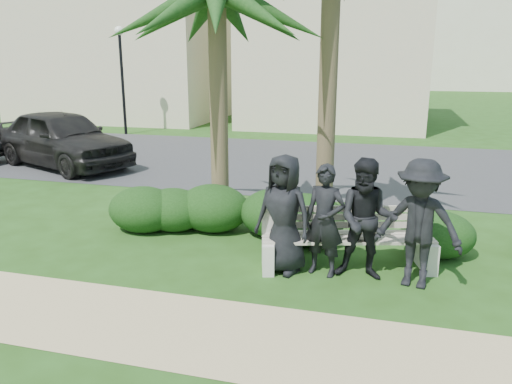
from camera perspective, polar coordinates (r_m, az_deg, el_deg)
ground at (r=7.41m, az=1.11°, el=-9.14°), size 160.00×160.00×0.00m
footpath at (r=5.87m, az=-3.33°, el=-16.06°), size 30.00×1.60×0.01m
asphalt_street at (r=14.96m, az=8.57°, el=3.13°), size 160.00×8.00×0.01m
stucco_bldg_left at (r=28.10m, az=-14.47°, el=15.81°), size 10.40×8.40×7.30m
stucco_bldg_right at (r=24.71m, az=9.38°, el=16.25°), size 8.40×8.40×7.30m
street_lamp at (r=21.39m, az=-15.16°, el=14.24°), size 0.36×0.36×4.29m
park_bench at (r=7.52m, az=10.48°, el=-5.75°), size 2.67×1.23×0.88m
man_a at (r=7.18m, az=3.19°, el=-2.54°), size 0.97×0.77×1.74m
man_b at (r=7.14m, az=7.84°, el=-3.26°), size 0.67×0.52×1.62m
man_c at (r=7.10m, az=12.55°, el=-3.11°), size 0.85×0.66×1.73m
man_d at (r=7.03m, az=18.13°, el=-3.50°), size 1.26×0.88×1.78m
hedge_a at (r=9.25m, az=-12.75°, el=-1.79°), size 1.28×1.06×0.83m
hedge_b at (r=9.20m, az=-9.43°, el=-1.87°), size 1.21×1.00×0.79m
hedge_c at (r=9.07m, az=-4.93°, el=-1.68°), size 1.33×1.10×0.87m
hedge_d at (r=8.43m, az=5.60°, el=-2.98°), size 1.35×1.11×0.88m
hedge_e at (r=8.38m, az=20.07°, el=-4.42°), size 1.15×0.95×0.75m
hedge_extra at (r=8.75m, az=2.48°, el=-2.27°), size 1.33×1.10×0.87m
car_a at (r=15.42m, az=-21.27°, el=5.72°), size 5.18×3.64×1.64m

